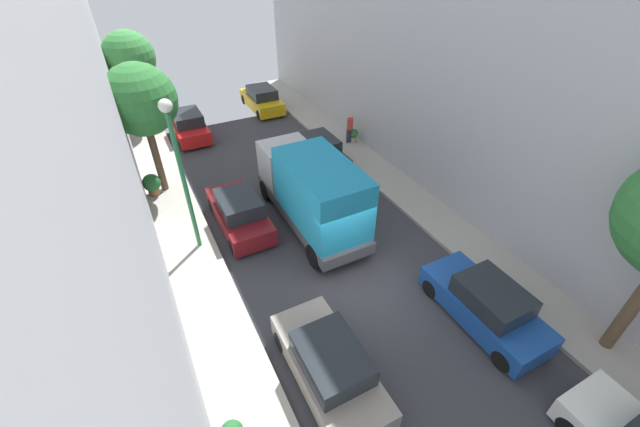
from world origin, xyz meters
name	(u,v)px	position (x,y,z in m)	size (l,w,h in m)	color
ground	(358,283)	(0.00, 0.00, 0.00)	(32.00, 32.00, 0.00)	#38383D
sidewalk_left	(222,336)	(-5.00, 0.00, 0.07)	(2.00, 44.00, 0.15)	#A8A399
sidewalk_right	(463,239)	(5.00, 0.00, 0.07)	(2.00, 44.00, 0.15)	#A8A399
parked_car_left_2	(330,366)	(-2.70, -2.79, 0.72)	(1.78, 4.20, 1.57)	gray
parked_car_left_3	(240,212)	(-2.70, 5.10, 0.72)	(1.78, 4.20, 1.57)	maroon
parked_car_left_4	(189,125)	(-2.70, 14.86, 0.72)	(1.78, 4.20, 1.57)	red
parked_car_right_2	(486,305)	(2.70, -3.21, 0.72)	(1.78, 4.20, 1.57)	#194799
parked_car_right_3	(318,151)	(2.70, 8.39, 0.72)	(1.78, 4.20, 1.57)	black
parked_car_right_4	(262,99)	(2.70, 16.85, 0.72)	(1.78, 4.20, 1.57)	gold
delivery_truck	(312,191)	(0.00, 3.72, 1.79)	(2.26, 6.60, 3.38)	#4C4C51
pedestrian	(350,127)	(5.30, 9.53, 1.07)	(0.40, 0.36, 1.72)	#2D334C
street_tree_0	(140,101)	(-5.10, 9.37, 4.49)	(3.01, 3.01, 5.88)	brown
street_tree_2	(129,57)	(-4.77, 17.32, 4.29)	(2.87, 2.87, 5.61)	brown
potted_plant_0	(127,107)	(-5.69, 19.87, 0.62)	(0.60, 0.60, 0.85)	brown
potted_plant_1	(133,117)	(-5.52, 17.98, 0.61)	(0.62, 0.62, 0.85)	#B2A899
potted_plant_4	(152,184)	(-5.62, 9.09, 0.72)	(0.81, 0.81, 1.04)	brown
potted_plant_5	(354,135)	(5.56, 9.49, 0.56)	(0.51, 0.51, 0.77)	#B2A899
lamp_post	(178,159)	(-4.60, 4.51, 4.02)	(0.44, 0.44, 5.94)	#26723F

